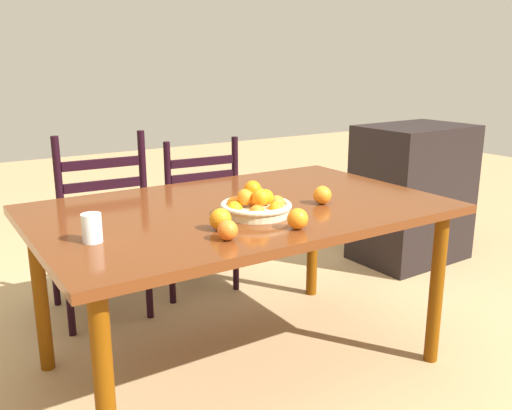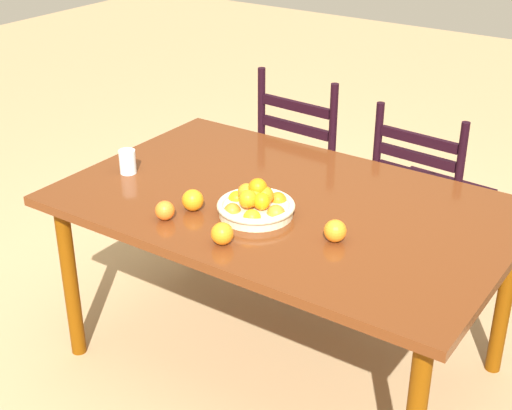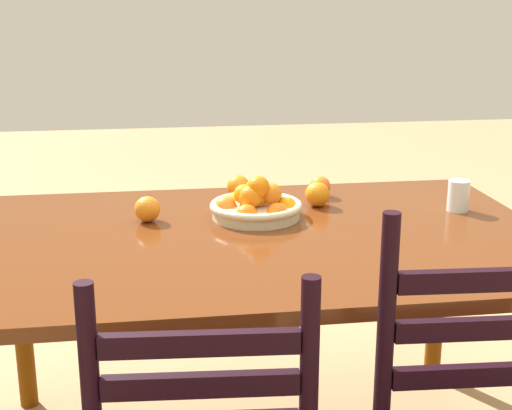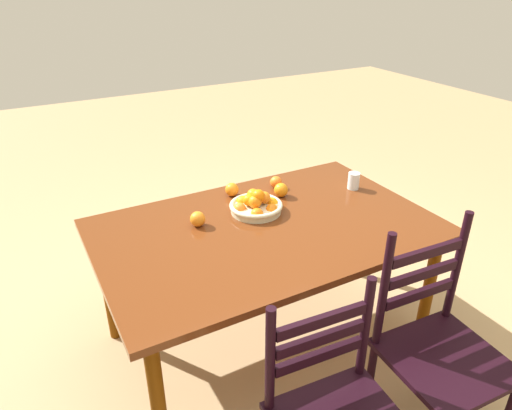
# 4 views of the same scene
# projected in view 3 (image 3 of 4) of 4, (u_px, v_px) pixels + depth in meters

# --- Properties ---
(dining_table) EXTENTS (1.67, 1.06, 0.74)m
(dining_table) POSITION_uv_depth(u_px,v_px,m) (255.00, 258.00, 2.08)
(dining_table) COLOR #5C2A11
(dining_table) RESTS_ON ground
(fruit_bowl) EXTENTS (0.28, 0.28, 0.13)m
(fruit_bowl) POSITION_uv_depth(u_px,v_px,m) (256.00, 205.00, 2.20)
(fruit_bowl) COLOR beige
(fruit_bowl) RESTS_ON dining_table
(orange_loose_0) EXTENTS (0.08, 0.08, 0.08)m
(orange_loose_0) POSITION_uv_depth(u_px,v_px,m) (147.00, 209.00, 2.17)
(orange_loose_0) COLOR orange
(orange_loose_0) RESTS_ON dining_table
(orange_loose_1) EXTENTS (0.08, 0.08, 0.08)m
(orange_loose_1) POSITION_uv_depth(u_px,v_px,m) (238.00, 186.00, 2.42)
(orange_loose_1) COLOR orange
(orange_loose_1) RESTS_ON dining_table
(orange_loose_2) EXTENTS (0.07, 0.07, 0.07)m
(orange_loose_2) POSITION_uv_depth(u_px,v_px,m) (320.00, 186.00, 2.44)
(orange_loose_2) COLOR orange
(orange_loose_2) RESTS_ON dining_table
(orange_loose_3) EXTENTS (0.08, 0.08, 0.08)m
(orange_loose_3) POSITION_uv_depth(u_px,v_px,m) (317.00, 194.00, 2.32)
(orange_loose_3) COLOR orange
(orange_loose_3) RESTS_ON dining_table
(drinking_glass) EXTENTS (0.07, 0.07, 0.10)m
(drinking_glass) POSITION_uv_depth(u_px,v_px,m) (458.00, 196.00, 2.27)
(drinking_glass) COLOR silver
(drinking_glass) RESTS_ON dining_table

